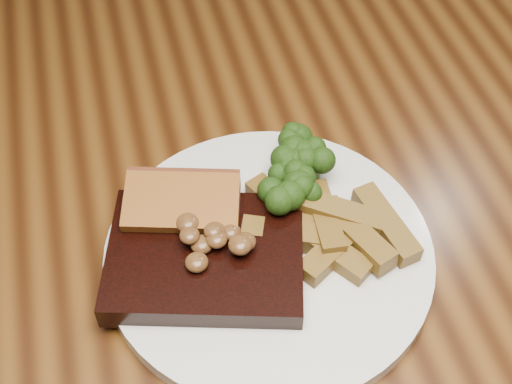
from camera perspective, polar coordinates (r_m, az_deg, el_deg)
dining_table at (r=0.75m, az=-0.89°, el=-6.99°), size 1.60×0.90×0.75m
chair_far at (r=1.27m, az=-17.70°, el=8.81°), size 0.44×0.44×0.90m
plate at (r=0.64m, az=1.04°, el=-5.05°), size 0.31×0.31×0.01m
steak at (r=0.62m, az=-4.07°, el=-5.24°), size 0.20×0.17×0.02m
steak_bone at (r=0.59m, az=-2.90°, el=-9.91°), size 0.13×0.05×0.02m
mushroom_pile at (r=0.60m, az=-3.40°, el=-3.16°), size 0.06×0.06×0.03m
garlic_bread at (r=0.65m, az=-5.80°, el=-2.11°), size 0.11×0.08×0.02m
potato_wedges at (r=0.64m, az=5.99°, el=-3.01°), size 0.11×0.11×0.02m
broccoli_cluster at (r=0.67m, az=3.29°, el=1.36°), size 0.08×0.08×0.04m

